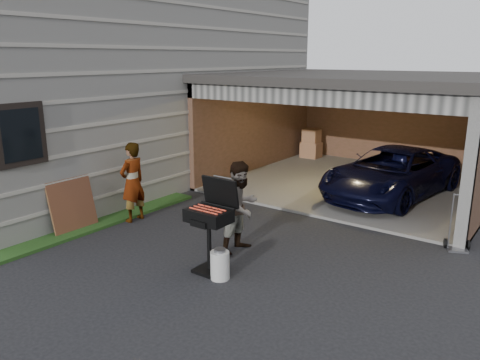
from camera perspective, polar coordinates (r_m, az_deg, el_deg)
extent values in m
plane|color=black|center=(8.02, -9.67, -9.76)|extent=(80.00, 80.00, 0.00)
cube|color=#474744|center=(14.48, -15.58, 12.06)|extent=(7.00, 11.00, 5.50)
cube|color=#193814|center=(9.17, -24.24, -7.50)|extent=(0.50, 8.00, 0.06)
cube|color=#605E59|center=(12.81, 14.09, -0.48)|extent=(6.50, 6.00, 0.06)
cube|color=#473221|center=(15.27, 18.64, 6.66)|extent=(6.50, 0.15, 2.70)
cube|color=#473221|center=(14.01, 2.30, 6.75)|extent=(0.15, 6.00, 2.70)
cube|color=#2D2B28|center=(12.40, 14.91, 11.97)|extent=(6.80, 6.30, 0.20)
cube|color=#474744|center=(9.76, 8.33, 10.02)|extent=(6.50, 0.16, 0.36)
cube|color=beige|center=(10.85, 11.45, 10.88)|extent=(6.00, 2.40, 0.06)
cube|color=#474744|center=(8.90, 26.12, 0.56)|extent=(0.20, 0.18, 2.70)
cube|color=brown|center=(15.74, 8.65, 3.64)|extent=(0.60, 0.50, 0.50)
cube|color=brown|center=(15.66, 8.72, 5.35)|extent=(0.50, 0.45, 0.45)
cube|color=brown|center=(14.09, 26.74, 1.12)|extent=(0.55, 0.50, 0.60)
imported|color=black|center=(11.69, 17.98, 0.56)|extent=(2.51, 4.39, 1.15)
imported|color=#CAEBFF|center=(9.80, -12.96, -0.26)|extent=(0.40, 0.61, 1.65)
imported|color=#4B281D|center=(8.07, 0.15, -3.28)|extent=(0.66, 0.82, 1.60)
cube|color=black|center=(7.58, -3.73, -10.88)|extent=(0.42, 0.42, 0.05)
cylinder|color=black|center=(7.41, -3.78, -7.89)|extent=(0.07, 0.07, 0.85)
cube|color=black|center=(7.23, -3.85, -4.34)|extent=(0.67, 0.46, 0.20)
cube|color=#59595B|center=(7.21, -3.86, -3.70)|extent=(0.61, 0.40, 0.02)
cube|color=black|center=(7.35, -2.42, -1.44)|extent=(0.67, 0.12, 0.46)
cylinder|color=silver|center=(7.27, -2.46, -10.34)|extent=(0.37, 0.37, 0.44)
cube|color=#592E1E|center=(9.63, -19.75, -2.91)|extent=(0.26, 0.95, 1.04)
cube|color=gray|center=(9.14, 24.99, -7.74)|extent=(0.39, 0.32, 0.04)
cylinder|color=black|center=(9.18, 23.74, -7.05)|extent=(0.10, 0.17, 0.17)
cylinder|color=black|center=(9.27, 26.05, -7.13)|extent=(0.10, 0.17, 0.17)
cylinder|color=gray|center=(9.05, 24.32, -4.50)|extent=(0.03, 0.03, 0.99)
cylinder|color=gray|center=(9.11, 26.07, -4.57)|extent=(0.03, 0.03, 0.99)
cylinder|color=gray|center=(8.95, 25.52, -1.67)|extent=(0.27, 0.14, 0.03)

